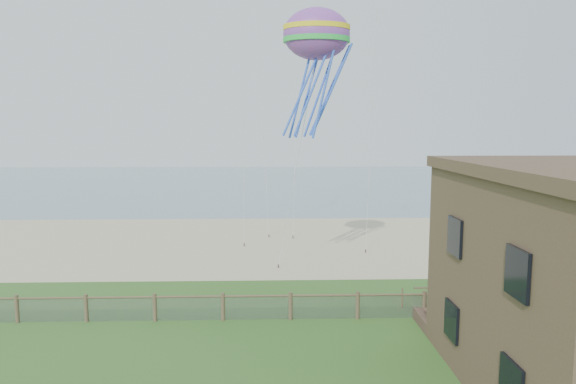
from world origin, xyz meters
The scene contains 5 objects.
sand_beach centered at (0.00, 22.00, 0.00)m, with size 72.00×20.00×0.02m, color tan.
ocean centered at (0.00, 66.00, 0.00)m, with size 160.00×68.00×0.02m, color slate.
chainlink_fence centered at (0.00, 6.00, 0.55)m, with size 36.20×0.20×1.25m, color #4B392A, non-canonical shape.
picnic_table centered at (6.55, 5.00, 0.34)m, with size 1.61×1.22×0.68m, color brown, non-canonical shape.
octopus_kite centered at (1.56, 11.57, 11.53)m, with size 3.53×2.49×7.28m, color #ED2569, non-canonical shape.
Camera 1 is at (-0.78, -16.01, 8.44)m, focal length 32.00 mm.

